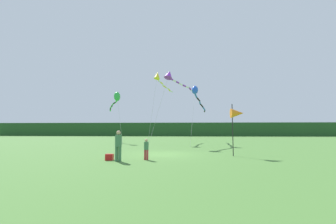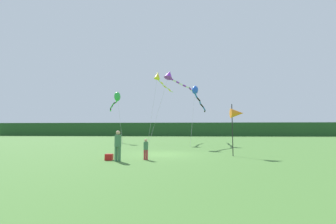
% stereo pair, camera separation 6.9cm
% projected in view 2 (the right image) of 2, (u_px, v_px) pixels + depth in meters
% --- Properties ---
extents(ground_plane, '(120.00, 120.00, 0.00)m').
position_uv_depth(ground_plane, '(163.00, 154.00, 15.96)').
color(ground_plane, '#477533').
extents(distant_treeline, '(108.00, 2.31, 3.86)m').
position_uv_depth(distant_treeline, '(177.00, 129.00, 60.86)').
color(distant_treeline, '#234C23').
rests_on(distant_treeline, ground).
extents(person_adult, '(0.40, 0.40, 1.81)m').
position_uv_depth(person_adult, '(118.00, 144.00, 12.42)').
color(person_adult, '#3F724C').
rests_on(person_adult, ground).
extents(person_child, '(0.28, 0.28, 1.29)m').
position_uv_depth(person_child, '(146.00, 148.00, 13.01)').
color(person_child, '#B23338').
rests_on(person_child, ground).
extents(cooler_box, '(0.45, 0.32, 0.38)m').
position_uv_depth(cooler_box, '(109.00, 157.00, 12.81)').
color(cooler_box, red).
rests_on(cooler_box, ground).
extents(banner_flag_pole, '(0.90, 0.70, 3.71)m').
position_uv_depth(banner_flag_pole, '(237.00, 114.00, 15.03)').
color(banner_flag_pole, black).
rests_on(banner_flag_pole, ground).
extents(kite_green, '(4.75, 8.66, 7.57)m').
position_uv_depth(kite_green, '(117.00, 98.00, 31.03)').
color(kite_green, '#B2B2B2').
rests_on(kite_green, ground).
extents(kite_yellow, '(2.96, 8.05, 10.29)m').
position_uv_depth(kite_yellow, '(159.00, 78.00, 30.74)').
color(kite_yellow, '#B2B2B2').
rests_on(kite_yellow, ground).
extents(kite_purple, '(5.67, 6.48, 8.96)m').
position_uv_depth(kite_purple, '(172.00, 77.00, 24.95)').
color(kite_purple, '#B2B2B2').
rests_on(kite_purple, ground).
extents(kite_blue, '(2.88, 10.21, 7.75)m').
position_uv_depth(kite_blue, '(197.00, 94.00, 28.28)').
color(kite_blue, '#B2B2B2').
rests_on(kite_blue, ground).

